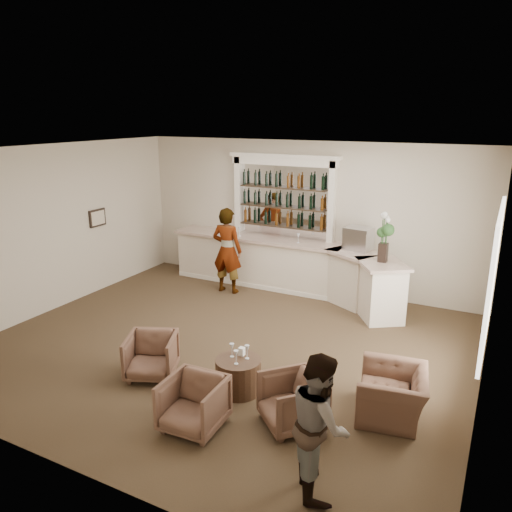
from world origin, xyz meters
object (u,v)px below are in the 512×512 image
at_px(armchair_left, 151,356).
at_px(armchair_center, 193,404).
at_px(bar_counter, 288,267).
at_px(flower_vase, 384,234).
at_px(armchair_right, 292,401).
at_px(espresso_machine, 358,238).
at_px(cocktail_table, 238,375).
at_px(guest, 320,423).
at_px(sommelier, 227,250).
at_px(armchair_far, 392,394).

distance_m(armchair_left, armchair_center, 1.53).
bearing_deg(bar_counter, flower_vase, -14.28).
height_order(armchair_right, espresso_machine, espresso_machine).
bearing_deg(flower_vase, armchair_left, -123.13).
xyz_separation_m(cocktail_table, espresso_machine, (0.46, 4.28, 1.12)).
distance_m(cocktail_table, guest, 2.19).
xyz_separation_m(bar_counter, sommelier, (-1.19, -0.65, 0.38)).
relative_size(guest, espresso_machine, 2.97).
xyz_separation_m(cocktail_table, armchair_center, (-0.08, -1.02, 0.09)).
xyz_separation_m(bar_counter, guest, (2.75, -5.47, 0.21)).
relative_size(guest, armchair_far, 1.59).
relative_size(armchair_left, flower_vase, 0.77).
bearing_deg(guest, armchair_left, 40.16).
height_order(guest, flower_vase, flower_vase).
xyz_separation_m(guest, armchair_far, (0.41, 1.69, -0.46)).
height_order(sommelier, armchair_right, sommelier).
bearing_deg(armchair_left, armchair_far, -13.67).
relative_size(bar_counter, armchair_right, 7.68).
xyz_separation_m(armchair_left, espresso_machine, (1.85, 4.51, 1.04)).
relative_size(armchair_right, flower_vase, 0.78).
height_order(armchair_center, espresso_machine, espresso_machine).
bearing_deg(espresso_machine, armchair_right, -74.80).
height_order(cocktail_table, flower_vase, flower_vase).
distance_m(sommelier, armchair_far, 5.39).
relative_size(cocktail_table, armchair_center, 0.88).
distance_m(cocktail_table, flower_vase, 4.06).
height_order(bar_counter, armchair_far, bar_counter).
height_order(cocktail_table, armchair_center, armchair_center).
distance_m(armchair_left, flower_vase, 4.79).
xyz_separation_m(bar_counter, armchair_left, (-0.32, -4.41, -0.24)).
bearing_deg(guest, sommelier, 8.45).
bearing_deg(cocktail_table, espresso_machine, 83.82).
height_order(armchair_center, armchair_right, armchair_center).
bearing_deg(sommelier, cocktail_table, 120.05).
height_order(cocktail_table, armchair_far, armchair_far).
distance_m(bar_counter, sommelier, 1.41).
bearing_deg(sommelier, guest, 126.82).
height_order(bar_counter, armchair_right, bar_counter).
bearing_deg(bar_counter, armchair_far, -50.13).
bearing_deg(guest, cocktail_table, 21.87).
xyz_separation_m(bar_counter, espresso_machine, (1.52, 0.10, 0.80)).
bearing_deg(guest, espresso_machine, -18.36).
bearing_deg(cocktail_table, armchair_far, 10.82).
height_order(guest, armchair_far, guest).
distance_m(armchair_left, espresso_machine, 4.98).
relative_size(armchair_left, armchair_center, 0.98).
bearing_deg(armchair_center, cocktail_table, 82.99).
distance_m(sommelier, armchair_center, 5.08).
bearing_deg(bar_counter, armchair_left, -94.17).
xyz_separation_m(bar_counter, armchair_far, (3.16, -3.78, -0.25)).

